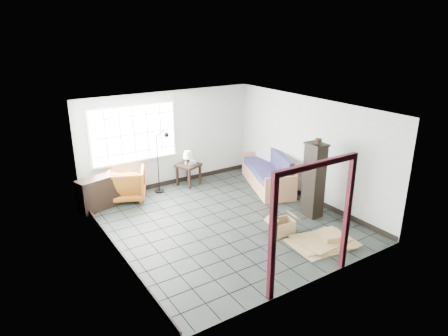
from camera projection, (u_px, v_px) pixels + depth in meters
ground at (224, 221)px, 9.09m from camera, size 5.50×5.50×0.00m
room_shell at (223, 150)px, 8.55m from camera, size 5.02×5.52×2.61m
window_panel at (134, 134)px, 10.18m from camera, size 2.32×0.08×1.52m
doorway_trim at (314, 209)px, 6.49m from camera, size 1.80×0.08×2.20m
futon_sofa at (270, 174)px, 10.97m from camera, size 1.60×2.41×1.00m
armchair at (127, 182)px, 10.13m from camera, size 1.14×1.11×0.90m
side_table at (188, 168)px, 11.01m from camera, size 0.72×0.72×0.62m
table_lamp at (188, 155)px, 10.81m from camera, size 0.30×0.30×0.40m
projector at (191, 162)px, 10.97m from camera, size 0.27×0.23×0.09m
floor_lamp at (162, 159)px, 10.46m from camera, size 0.48×0.30×1.69m
console_shelf at (99, 193)px, 9.63m from camera, size 1.08×0.65×0.79m
tall_shelf at (314, 180)px, 9.10m from camera, size 0.39×0.49×1.75m
pot at (318, 141)px, 8.76m from camera, size 0.19×0.19×0.11m
open_box at (282, 226)px, 8.53m from camera, size 0.78×0.47×0.41m
cardboard_pile at (324, 241)px, 8.15m from camera, size 1.40×1.15×0.19m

